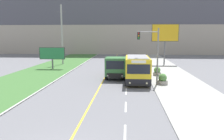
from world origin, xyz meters
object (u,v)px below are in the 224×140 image
city_bus (137,69)px  traffic_light_mast (152,49)px  billboard_large (165,34)px  billboard_small (52,54)px  planter_round_second (157,72)px  utility_pole_far (62,35)px  planter_round_near (163,80)px  dump_truck (116,68)px

city_bus → traffic_light_mast: bearing=-32.6°
billboard_large → billboard_small: bearing=-160.8°
traffic_light_mast → planter_round_second: 6.32m
city_bus → planter_round_second: size_ratio=5.09×
planter_round_second → utility_pole_far: bearing=145.4°
billboard_large → planter_round_second: billboard_large is taller
utility_pole_far → planter_round_near: (15.81, -16.40, -4.88)m
city_bus → billboard_small: size_ratio=1.43×
planter_round_near → planter_round_second: planter_round_near is taller
city_bus → dump_truck: size_ratio=0.89×
utility_pole_far → planter_round_near: size_ratio=9.13×
city_bus → utility_pole_far: bearing=130.6°
utility_pole_far → planter_round_second: 19.99m
dump_truck → utility_pole_far: bearing=129.3°
city_bus → billboard_large: (5.64, 16.00, 4.03)m
utility_pole_far → billboard_large: size_ratio=1.47×
utility_pole_far → traffic_light_mast: size_ratio=1.78×
billboard_large → billboard_small: 20.05m
dump_truck → traffic_light_mast: traffic_light_mast is taller
city_bus → traffic_light_mast: 2.92m
traffic_light_mast → billboard_large: 17.53m
city_bus → planter_round_near: bearing=-22.2°
utility_pole_far → billboard_small: size_ratio=2.63×
utility_pole_far → traffic_light_mast: (14.60, -16.25, -1.61)m
utility_pole_far → billboard_small: utility_pole_far is taller
traffic_light_mast → planter_round_near: size_ratio=5.12×
dump_truck → billboard_large: bearing=59.1°
utility_pole_far → planter_round_near: 23.30m
utility_pole_far → traffic_light_mast: bearing=-48.1°
dump_truck → utility_pole_far: (-10.60, 12.94, 4.11)m
billboard_small → planter_round_near: bearing=-33.9°
dump_truck → billboard_large: 16.44m
traffic_light_mast → city_bus: bearing=147.4°
traffic_light_mast → planter_round_second: traffic_light_mast is taller
billboard_small → utility_pole_far: bearing=90.7°
city_bus → dump_truck: bearing=136.9°
dump_truck → traffic_light_mast: size_ratio=1.09×
city_bus → planter_round_second: city_bus is taller
traffic_light_mast → planter_round_near: (1.21, -0.16, -3.27)m
city_bus → planter_round_near: 3.03m
traffic_light_mast → planter_round_near: 3.49m
dump_truck → billboard_large: (8.17, 13.64, 4.19)m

